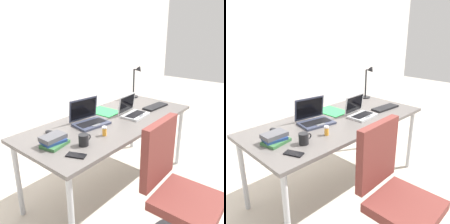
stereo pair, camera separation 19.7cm
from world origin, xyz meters
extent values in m
plane|color=#B7AD9E|center=(0.00, 0.00, 0.00)|extent=(12.00, 12.00, 0.00)
cube|color=silver|center=(0.00, 1.10, 1.30)|extent=(6.00, 0.12, 2.60)
cube|color=#595451|center=(0.00, 0.00, 0.72)|extent=(1.80, 0.80, 0.03)
cylinder|color=#B2B5BA|center=(-0.84, -0.34, 0.35)|extent=(0.04, 0.04, 0.71)
cylinder|color=#B2B5BA|center=(0.84, -0.34, 0.35)|extent=(0.04, 0.04, 0.71)
cylinder|color=#B2B5BA|center=(-0.84, 0.34, 0.35)|extent=(0.04, 0.04, 0.71)
cylinder|color=#B2B5BA|center=(0.84, 0.34, 0.35)|extent=(0.04, 0.04, 0.71)
cylinder|color=black|center=(0.80, 0.31, 0.75)|extent=(0.12, 0.12, 0.02)
cylinder|color=black|center=(0.80, 0.31, 0.93)|extent=(0.02, 0.02, 0.34)
cylinder|color=black|center=(0.80, 0.27, 1.10)|extent=(0.01, 0.08, 0.01)
cone|color=black|center=(0.80, 0.23, 1.10)|extent=(0.07, 0.09, 0.09)
cube|color=#33384C|center=(-0.22, 0.06, 0.75)|extent=(0.33, 0.25, 0.02)
cube|color=black|center=(-0.22, 0.06, 0.76)|extent=(0.28, 0.15, 0.00)
cube|color=#595B60|center=(-0.23, -0.01, 0.76)|extent=(0.09, 0.06, 0.00)
cube|color=#33384C|center=(-0.20, 0.18, 0.86)|extent=(0.31, 0.08, 0.21)
cube|color=black|center=(-0.20, 0.17, 0.86)|extent=(0.28, 0.06, 0.18)
cube|color=#B7BABC|center=(0.23, -0.11, 0.75)|extent=(0.29, 0.21, 0.02)
cube|color=black|center=(0.23, -0.11, 0.76)|extent=(0.25, 0.12, 0.00)
cube|color=#595B60|center=(0.24, -0.18, 0.76)|extent=(0.08, 0.05, 0.00)
cube|color=#B7BABC|center=(0.23, -0.01, 0.85)|extent=(0.28, 0.05, 0.19)
cube|color=black|center=(0.23, -0.01, 0.85)|extent=(0.25, 0.04, 0.16)
cube|color=black|center=(0.61, -0.13, 0.75)|extent=(0.34, 0.14, 0.02)
ellipsoid|color=black|center=(-0.59, 0.18, 0.76)|extent=(0.06, 0.10, 0.03)
cube|color=black|center=(-0.69, -0.25, 0.74)|extent=(0.11, 0.15, 0.01)
cylinder|color=gold|center=(-0.31, -0.18, 0.77)|extent=(0.04, 0.04, 0.06)
cylinder|color=white|center=(-0.31, -0.18, 0.81)|extent=(0.04, 0.04, 0.01)
cube|color=#336638|center=(-0.69, -0.01, 0.75)|extent=(0.22, 0.18, 0.02)
cube|color=navy|center=(-0.69, 0.00, 0.77)|extent=(0.18, 0.14, 0.02)
cube|color=#4C4C51|center=(-0.69, 0.01, 0.80)|extent=(0.19, 0.13, 0.03)
cube|color=green|center=(0.13, 0.22, 0.74)|extent=(0.25, 0.32, 0.01)
cylinder|color=black|center=(-0.55, -0.18, 0.78)|extent=(0.08, 0.08, 0.09)
torus|color=black|center=(-0.50, -0.18, 0.79)|extent=(0.05, 0.01, 0.05)
cube|color=brown|center=(-0.25, -0.91, 0.42)|extent=(0.45, 0.45, 0.07)
cube|color=brown|center=(-0.26, -0.66, 0.73)|extent=(0.42, 0.07, 0.48)
camera|label=1|loc=(-1.66, -1.38, 1.57)|focal=38.47mm
camera|label=2|loc=(-1.53, -1.53, 1.57)|focal=38.47mm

